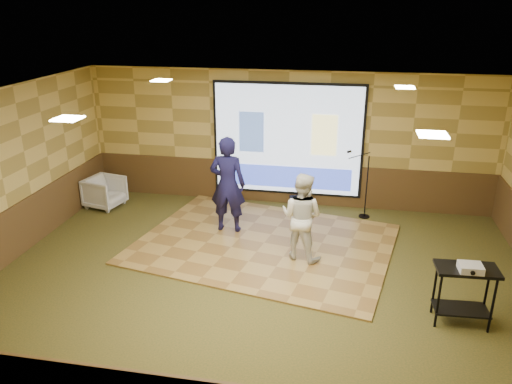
% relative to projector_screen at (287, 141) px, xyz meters
% --- Properties ---
extents(ground, '(9.00, 9.00, 0.00)m').
position_rel_projector_screen_xyz_m(ground, '(0.00, -3.44, -1.47)').
color(ground, '#2E3618').
rests_on(ground, ground).
extents(room_shell, '(9.04, 7.04, 3.02)m').
position_rel_projector_screen_xyz_m(room_shell, '(0.00, -3.44, 0.62)').
color(room_shell, tan).
rests_on(room_shell, ground).
extents(wainscot_back, '(9.00, 0.04, 0.95)m').
position_rel_projector_screen_xyz_m(wainscot_back, '(0.00, 0.04, -1.00)').
color(wainscot_back, '#503C1A').
rests_on(wainscot_back, ground).
extents(wainscot_left, '(0.04, 7.00, 0.95)m').
position_rel_projector_screen_xyz_m(wainscot_left, '(-4.48, -3.44, -1.00)').
color(wainscot_left, '#503C1A').
rests_on(wainscot_left, ground).
extents(projector_screen, '(3.32, 0.06, 2.52)m').
position_rel_projector_screen_xyz_m(projector_screen, '(0.00, 0.00, 0.00)').
color(projector_screen, black).
rests_on(projector_screen, room_shell).
extents(downlight_nw, '(0.32, 0.32, 0.02)m').
position_rel_projector_screen_xyz_m(downlight_nw, '(-2.20, -1.64, 1.50)').
color(downlight_nw, beige).
rests_on(downlight_nw, room_shell).
extents(downlight_ne, '(0.32, 0.32, 0.02)m').
position_rel_projector_screen_xyz_m(downlight_ne, '(2.20, -1.64, 1.50)').
color(downlight_ne, beige).
rests_on(downlight_ne, room_shell).
extents(downlight_sw, '(0.32, 0.32, 0.02)m').
position_rel_projector_screen_xyz_m(downlight_sw, '(-2.20, -4.94, 1.50)').
color(downlight_sw, beige).
rests_on(downlight_sw, room_shell).
extents(downlight_se, '(0.32, 0.32, 0.02)m').
position_rel_projector_screen_xyz_m(downlight_se, '(2.20, -4.94, 1.50)').
color(downlight_se, beige).
rests_on(downlight_se, room_shell).
extents(dance_floor, '(5.24, 4.37, 0.03)m').
position_rel_projector_screen_xyz_m(dance_floor, '(-0.15, -2.14, -1.46)').
color(dance_floor, olive).
rests_on(dance_floor, ground).
extents(player_left, '(0.71, 0.47, 1.93)m').
position_rel_projector_screen_xyz_m(player_left, '(-0.96, -1.68, -0.48)').
color(player_left, '#15133D').
rests_on(player_left, dance_floor).
extents(player_right, '(0.93, 0.83, 1.59)m').
position_rel_projector_screen_xyz_m(player_right, '(0.59, -2.59, -0.65)').
color(player_right, silver).
rests_on(player_right, dance_floor).
extents(av_table, '(0.85, 0.45, 0.89)m').
position_rel_projector_screen_xyz_m(av_table, '(3.04, -4.07, -0.86)').
color(av_table, black).
rests_on(av_table, ground).
extents(projector, '(0.32, 0.27, 0.10)m').
position_rel_projector_screen_xyz_m(projector, '(3.05, -4.16, -0.53)').
color(projector, silver).
rests_on(projector, av_table).
extents(mic_stand, '(0.58, 0.24, 1.48)m').
position_rel_projector_screen_xyz_m(mic_stand, '(1.70, -0.47, -0.98)').
color(mic_stand, black).
rests_on(mic_stand, ground).
extents(banquet_chair, '(0.90, 0.88, 0.69)m').
position_rel_projector_screen_xyz_m(banquet_chair, '(-3.99, -0.93, -1.13)').
color(banquet_chair, gray).
rests_on(banquet_chair, ground).
extents(duffel_bag, '(0.50, 0.40, 0.27)m').
position_rel_projector_screen_xyz_m(duffel_bag, '(0.35, -0.27, -1.34)').
color(duffel_bag, black).
rests_on(duffel_bag, ground).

